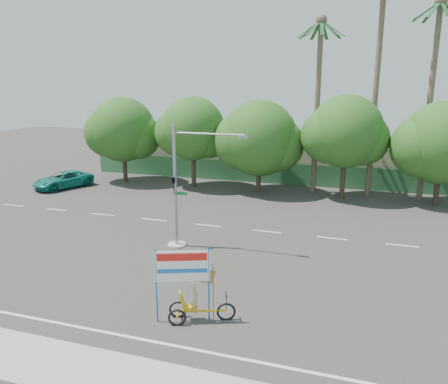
% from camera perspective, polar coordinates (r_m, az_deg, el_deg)
% --- Properties ---
extents(ground, '(120.00, 120.00, 0.00)m').
position_cam_1_polar(ground, '(21.40, -4.34, -11.38)').
color(ground, '#33302D').
rests_on(ground, ground).
extents(sidewalk_near, '(50.00, 2.40, 0.12)m').
position_cam_1_polar(sidewalk_near, '(15.67, -15.53, -22.14)').
color(sidewalk_near, gray).
rests_on(sidewalk_near, ground).
extents(fence, '(38.00, 0.08, 2.00)m').
position_cam_1_polar(fence, '(40.87, 7.03, 2.43)').
color(fence, '#336B3D').
rests_on(fence, ground).
extents(building_left, '(12.00, 8.00, 4.00)m').
position_cam_1_polar(building_left, '(47.73, -3.79, 5.40)').
color(building_left, '#B5A890').
rests_on(building_left, ground).
extents(building_right, '(14.00, 8.00, 3.60)m').
position_cam_1_polar(building_right, '(44.47, 18.38, 3.81)').
color(building_right, '#B5A890').
rests_on(building_right, ground).
extents(tree_far_left, '(7.14, 6.00, 7.96)m').
position_cam_1_polar(tree_far_left, '(42.02, -13.11, 7.68)').
color(tree_far_left, '#473828').
rests_on(tree_far_left, ground).
extents(tree_left, '(6.66, 5.60, 8.07)m').
position_cam_1_polar(tree_left, '(38.88, -4.14, 7.96)').
color(tree_left, '#473828').
rests_on(tree_left, ground).
extents(tree_center, '(7.62, 6.40, 7.85)m').
position_cam_1_polar(tree_center, '(37.14, 4.55, 6.74)').
color(tree_center, '#473828').
rests_on(tree_center, ground).
extents(tree_right, '(6.90, 5.80, 8.36)m').
position_cam_1_polar(tree_right, '(36.10, 15.54, 7.30)').
color(tree_right, '#473828').
rests_on(tree_right, ground).
extents(tree_far_right, '(7.38, 6.20, 7.94)m').
position_cam_1_polar(tree_far_right, '(36.56, 26.53, 5.47)').
color(tree_far_right, '#473828').
rests_on(tree_far_right, ground).
extents(palm_tall, '(3.73, 3.79, 17.45)m').
position_cam_1_polar(palm_tall, '(37.38, 19.44, 15.28)').
color(palm_tall, '#70604C').
rests_on(palm_tall, ground).
extents(palm_mid, '(3.73, 3.79, 15.45)m').
position_cam_1_polar(palm_mid, '(37.63, 25.55, 13.08)').
color(palm_mid, '#70604C').
rests_on(palm_mid, ground).
extents(palm_short, '(3.73, 3.79, 14.45)m').
position_cam_1_polar(palm_short, '(37.56, 12.19, 13.29)').
color(palm_short, '#70604C').
rests_on(palm_short, ground).
extents(traffic_signal, '(4.72, 1.10, 7.00)m').
position_cam_1_polar(traffic_signal, '(24.67, -5.72, -0.71)').
color(traffic_signal, gray).
rests_on(traffic_signal, ground).
extents(trike_billboard, '(2.98, 1.40, 3.11)m').
position_cam_1_polar(trike_billboard, '(17.55, -4.40, -12.87)').
color(trike_billboard, black).
rests_on(trike_billboard, ground).
extents(pickup_truck, '(4.33, 5.77, 1.46)m').
position_cam_1_polar(pickup_truck, '(41.69, -20.28, 1.50)').
color(pickup_truck, '#107569').
rests_on(pickup_truck, ground).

